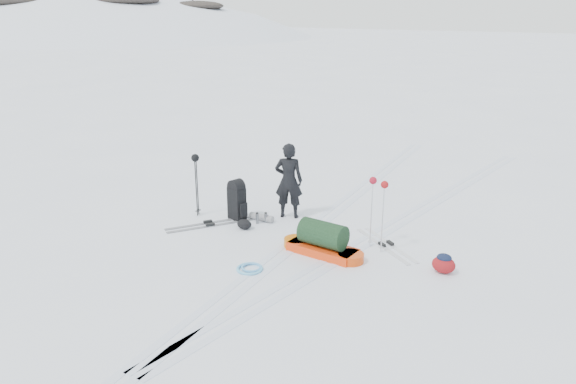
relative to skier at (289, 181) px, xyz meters
name	(u,v)px	position (x,y,z in m)	size (l,w,h in m)	color
ground	(299,239)	(0.83, -0.95, -0.84)	(200.00, 200.00, 0.00)	white
ski_tracks	(346,230)	(1.44, -0.08, -0.83)	(3.38, 17.97, 0.01)	silver
skier	(289,181)	(0.00, 0.00, 0.00)	(0.61, 0.40, 1.68)	black
pulk_sled	(323,242)	(1.56, -1.35, -0.59)	(1.72, 0.64, 0.65)	#ED3A0D
expedition_rucksack	(240,201)	(-0.83, -0.68, -0.42)	(1.01, 0.43, 0.91)	black
ski_poles_black	(196,165)	(-1.79, -0.95, 0.31)	(0.17, 0.20, 1.41)	black
ski_poles_silver	(378,191)	(2.33, -0.64, 0.35)	(0.42, 0.27, 1.42)	silver
touring_skis_grey	(209,224)	(-1.21, -1.30, -0.82)	(1.29, 1.68, 0.07)	gray
touring_skis_white	(386,245)	(2.44, -0.37, -0.82)	(1.65, 1.32, 0.07)	silver
rope_coil	(250,268)	(0.77, -2.61, -0.81)	(0.59, 0.59, 0.06)	#60BDEA
small_daypack	(444,264)	(3.73, -0.95, -0.67)	(0.42, 0.33, 0.35)	maroon
thermos_pair	(261,218)	(-0.31, -0.63, -0.72)	(0.19, 0.21, 0.25)	slate
stuff_sack	(244,224)	(-0.43, -1.09, -0.74)	(0.33, 0.25, 0.20)	black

